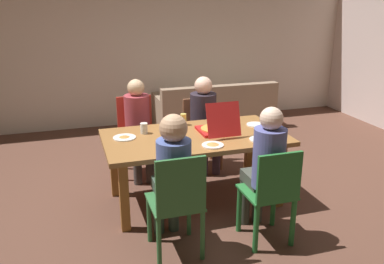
{
  "coord_description": "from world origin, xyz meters",
  "views": [
    {
      "loc": [
        -1.22,
        -3.8,
        2.13
      ],
      "look_at": [
        0.0,
        0.1,
        0.75
      ],
      "focal_mm": 38.12,
      "sensor_mm": 36.0,
      "label": 1
    }
  ],
  "objects_px": {
    "person_2": "(138,121)",
    "drinking_glass_1": "(144,128)",
    "person_3": "(204,115)",
    "plate_1": "(124,137)",
    "chair_0": "(271,194)",
    "chair_2": "(137,131)",
    "person_0": "(265,163)",
    "dining_table": "(195,144)",
    "pizza_box_0": "(217,128)",
    "chair_3": "(201,129)",
    "couch": "(214,111)",
    "chair_1": "(177,201)",
    "plate_2": "(213,145)",
    "drinking_glass_0": "(183,119)",
    "person_1": "(172,171)",
    "plate_0": "(256,125)",
    "plate_3": "(261,139)"
  },
  "relations": [
    {
      "from": "person_2",
      "to": "drinking_glass_1",
      "type": "height_order",
      "value": "person_2"
    },
    {
      "from": "person_2",
      "to": "person_3",
      "type": "xyz_separation_m",
      "value": [
        0.83,
        -0.02,
        0.01
      ]
    },
    {
      "from": "plate_1",
      "to": "person_2",
      "type": "bearing_deg",
      "value": 69.26
    },
    {
      "from": "chair_0",
      "to": "chair_2",
      "type": "distance_m",
      "value": 2.13
    },
    {
      "from": "chair_0",
      "to": "person_0",
      "type": "bearing_deg",
      "value": 90.0
    },
    {
      "from": "drinking_glass_1",
      "to": "person_2",
      "type": "bearing_deg",
      "value": 85.73
    },
    {
      "from": "dining_table",
      "to": "pizza_box_0",
      "type": "distance_m",
      "value": 0.28
    },
    {
      "from": "chair_2",
      "to": "person_2",
      "type": "distance_m",
      "value": 0.23
    },
    {
      "from": "chair_0",
      "to": "person_0",
      "type": "relative_size",
      "value": 0.73
    },
    {
      "from": "chair_3",
      "to": "pizza_box_0",
      "type": "relative_size",
      "value": 1.88
    },
    {
      "from": "couch",
      "to": "chair_1",
      "type": "bearing_deg",
      "value": -115.06
    },
    {
      "from": "chair_0",
      "to": "person_2",
      "type": "distance_m",
      "value": 2.0
    },
    {
      "from": "dining_table",
      "to": "chair_0",
      "type": "height_order",
      "value": "chair_0"
    },
    {
      "from": "plate_1",
      "to": "drinking_glass_1",
      "type": "xyz_separation_m",
      "value": [
        0.22,
        0.09,
        0.05
      ]
    },
    {
      "from": "person_0",
      "to": "plate_2",
      "type": "xyz_separation_m",
      "value": [
        -0.31,
        0.49,
        0.03
      ]
    },
    {
      "from": "dining_table",
      "to": "chair_2",
      "type": "xyz_separation_m",
      "value": [
        -0.45,
        0.99,
        -0.13
      ]
    },
    {
      "from": "dining_table",
      "to": "drinking_glass_0",
      "type": "xyz_separation_m",
      "value": [
        -0.01,
        0.38,
        0.16
      ]
    },
    {
      "from": "chair_1",
      "to": "chair_3",
      "type": "distance_m",
      "value": 2.05
    },
    {
      "from": "dining_table",
      "to": "drinking_glass_0",
      "type": "distance_m",
      "value": 0.41
    },
    {
      "from": "person_1",
      "to": "pizza_box_0",
      "type": "bearing_deg",
      "value": 48.36
    },
    {
      "from": "pizza_box_0",
      "to": "chair_1",
      "type": "bearing_deg",
      "value": -126.4
    },
    {
      "from": "person_0",
      "to": "chair_3",
      "type": "distance_m",
      "value": 1.79
    },
    {
      "from": "plate_0",
      "to": "drinking_glass_1",
      "type": "relative_size",
      "value": 1.79
    },
    {
      "from": "person_2",
      "to": "person_3",
      "type": "height_order",
      "value": "person_2"
    },
    {
      "from": "person_0",
      "to": "plate_1",
      "type": "height_order",
      "value": "person_0"
    },
    {
      "from": "person_0",
      "to": "person_1",
      "type": "relative_size",
      "value": 1.01
    },
    {
      "from": "chair_1",
      "to": "plate_3",
      "type": "bearing_deg",
      "value": 29.64
    },
    {
      "from": "person_0",
      "to": "pizza_box_0",
      "type": "distance_m",
      "value": 0.86
    },
    {
      "from": "dining_table",
      "to": "person_1",
      "type": "height_order",
      "value": "person_1"
    },
    {
      "from": "person_0",
      "to": "person_2",
      "type": "distance_m",
      "value": 1.86
    },
    {
      "from": "chair_2",
      "to": "plate_3",
      "type": "xyz_separation_m",
      "value": [
        1.03,
        -1.33,
        0.23
      ]
    },
    {
      "from": "person_3",
      "to": "drinking_glass_0",
      "type": "relative_size",
      "value": 9.12
    },
    {
      "from": "chair_1",
      "to": "person_2",
      "type": "distance_m",
      "value": 1.77
    },
    {
      "from": "pizza_box_0",
      "to": "plate_1",
      "type": "height_order",
      "value": "pizza_box_0"
    },
    {
      "from": "person_3",
      "to": "pizza_box_0",
      "type": "xyz_separation_m",
      "value": [
        -0.14,
        -0.8,
        0.09
      ]
    },
    {
      "from": "couch",
      "to": "person_2",
      "type": "bearing_deg",
      "value": -134.37
    },
    {
      "from": "plate_1",
      "to": "drinking_glass_1",
      "type": "distance_m",
      "value": 0.24
    },
    {
      "from": "chair_1",
      "to": "chair_3",
      "type": "bearing_deg",
      "value": 66.02
    },
    {
      "from": "plate_2",
      "to": "drinking_glass_1",
      "type": "distance_m",
      "value": 0.8
    },
    {
      "from": "chair_1",
      "to": "drinking_glass_1",
      "type": "bearing_deg",
      "value": 92.3
    },
    {
      "from": "person_1",
      "to": "drinking_glass_1",
      "type": "distance_m",
      "value": 0.99
    },
    {
      "from": "chair_0",
      "to": "chair_3",
      "type": "xyz_separation_m",
      "value": [
        0.0,
        1.92,
        -0.0
      ]
    },
    {
      "from": "person_0",
      "to": "chair_1",
      "type": "xyz_separation_m",
      "value": [
        -0.83,
        -0.09,
        -0.2
      ]
    },
    {
      "from": "plate_0",
      "to": "person_2",
      "type": "bearing_deg",
      "value": 149.64
    },
    {
      "from": "person_3",
      "to": "couch",
      "type": "relative_size",
      "value": 0.6
    },
    {
      "from": "chair_3",
      "to": "plate_3",
      "type": "distance_m",
      "value": 1.33
    },
    {
      "from": "chair_2",
      "to": "person_3",
      "type": "height_order",
      "value": "person_3"
    },
    {
      "from": "dining_table",
      "to": "chair_1",
      "type": "distance_m",
      "value": 1.03
    },
    {
      "from": "person_1",
      "to": "person_2",
      "type": "relative_size",
      "value": 1.04
    },
    {
      "from": "person_1",
      "to": "drinking_glass_1",
      "type": "xyz_separation_m",
      "value": [
        -0.05,
        0.98,
        0.07
      ]
    }
  ]
}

